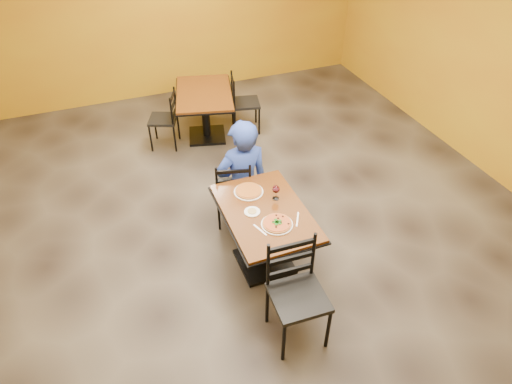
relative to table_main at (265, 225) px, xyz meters
name	(u,v)px	position (x,y,z in m)	size (l,w,h in m)	color
floor	(249,233)	(0.00, 0.50, -0.56)	(7.00, 8.00, 0.01)	black
wall_back	(161,6)	(0.00, 4.50, 0.94)	(7.00, 0.01, 3.00)	#B79314
table_main	(265,225)	(0.00, 0.00, 0.00)	(0.83, 1.23, 0.75)	#5D2E0E
table_second	(205,104)	(0.16, 2.77, 0.00)	(1.09, 1.38, 0.75)	#5D2E0E
chair_main_near	(299,298)	(-0.06, -0.94, -0.04)	(0.47, 0.47, 1.04)	black
chair_main_far	(233,189)	(-0.07, 0.82, -0.11)	(0.40, 0.40, 0.90)	black
chair_second_left	(163,119)	(-0.48, 2.77, -0.13)	(0.39, 0.39, 0.86)	black
chair_second_right	(246,103)	(0.80, 2.77, -0.10)	(0.41, 0.41, 0.91)	black
diner	(242,171)	(0.06, 0.85, 0.10)	(0.64, 0.42, 1.31)	#1B3C97
plate_main	(277,224)	(0.03, -0.23, 0.20)	(0.31, 0.31, 0.01)	white
pizza_main	(277,223)	(0.03, -0.23, 0.21)	(0.28, 0.28, 0.02)	maroon
plate_far	(249,192)	(-0.05, 0.34, 0.20)	(0.31, 0.31, 0.01)	white
pizza_far	(249,191)	(-0.05, 0.34, 0.21)	(0.28, 0.28, 0.02)	#B68923
side_plate	(252,212)	(-0.13, 0.03, 0.20)	(0.16, 0.16, 0.01)	white
dip	(252,211)	(-0.13, 0.03, 0.21)	(0.09, 0.09, 0.01)	tan
wine_glass	(276,192)	(0.17, 0.14, 0.28)	(0.08, 0.08, 0.18)	white
fork	(260,230)	(-0.15, -0.24, 0.20)	(0.01, 0.19, 0.00)	silver
knife	(297,219)	(0.25, -0.23, 0.20)	(0.01, 0.21, 0.00)	silver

